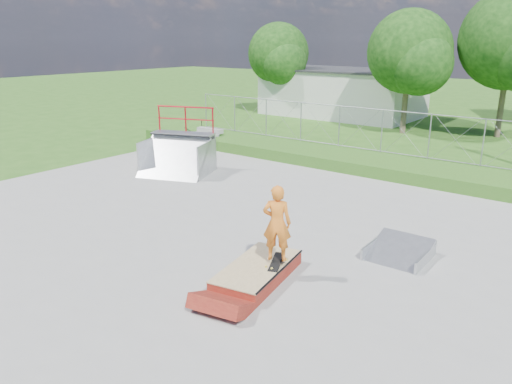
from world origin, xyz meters
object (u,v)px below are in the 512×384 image
quarter_pipe (175,143)px  skater (277,226)px  flat_bank_ramp (398,251)px  grind_box (257,272)px

quarter_pipe → skater: size_ratio=1.48×
flat_bank_ramp → quarter_pipe: bearing=166.5°
quarter_pipe → flat_bank_ramp: size_ratio=1.75×
flat_bank_ramp → skater: size_ratio=0.85×
grind_box → flat_bank_ramp: bearing=44.9°
grind_box → quarter_pipe: size_ratio=1.01×
grind_box → skater: skater is taller
grind_box → flat_bank_ramp: flat_bank_ramp is taller
quarter_pipe → flat_bank_ramp: bearing=-33.3°
flat_bank_ramp → skater: 3.33m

